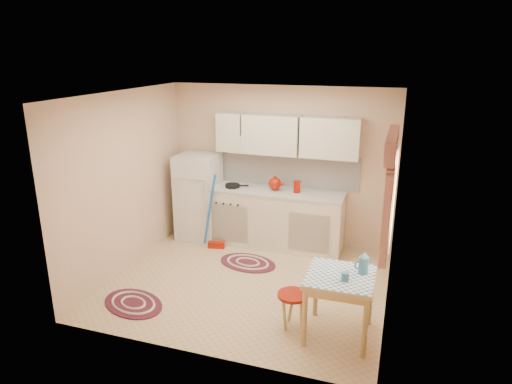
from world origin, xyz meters
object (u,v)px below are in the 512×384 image
fridge (199,197)px  table (339,306)px  base_cabinets (271,219)px  stool (292,310)px

fridge → table: (2.61, -2.06, -0.34)m
base_cabinets → stool: bearing=-67.6°
base_cabinets → table: base_cabinets is taller
fridge → base_cabinets: size_ratio=0.62×
fridge → stool: 2.99m
fridge → stool: fridge is taller
base_cabinets → stool: size_ratio=5.36×
stool → fridge: bearing=135.4°
stool → base_cabinets: bearing=112.4°
table → stool: 0.53m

